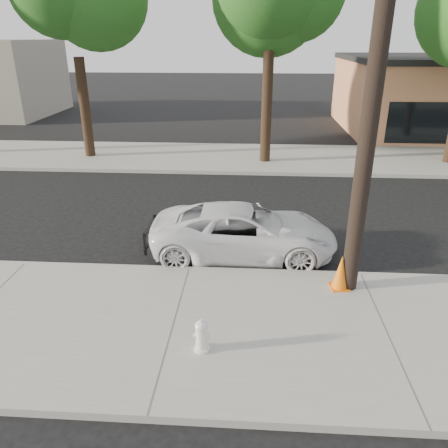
{
  "coord_description": "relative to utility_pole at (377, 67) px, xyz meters",
  "views": [
    {
      "loc": [
        1.41,
        -11.1,
        5.19
      ],
      "look_at": [
        0.79,
        -1.39,
        1.0
      ],
      "focal_mm": 35.0,
      "sensor_mm": 36.0,
      "label": 1
    }
  ],
  "objects": [
    {
      "name": "tree_b",
      "position": [
        -9.41,
        10.76,
        1.45
      ],
      "size": [
        4.34,
        4.2,
        8.45
      ],
      "color": "black",
      "rests_on": "far_sidewalk"
    },
    {
      "name": "near_sidewalk",
      "position": [
        -3.6,
        -1.6,
        -4.62
      ],
      "size": [
        90.0,
        4.4,
        0.15
      ],
      "primitive_type": "cube",
      "color": "gray",
      "rests_on": "ground"
    },
    {
      "name": "far_sidewalk",
      "position": [
        -3.6,
        11.2,
        -4.62
      ],
      "size": [
        90.0,
        5.0,
        0.15
      ],
      "primitive_type": "cube",
      "color": "gray",
      "rests_on": "ground"
    },
    {
      "name": "fire_hydrant",
      "position": [
        -2.97,
        -2.3,
        -4.27
      ],
      "size": [
        0.31,
        0.28,
        0.59
      ],
      "rotation": [
        0.0,
        0.0,
        0.16
      ],
      "color": "silver",
      "rests_on": "near_sidewalk"
    },
    {
      "name": "curb_near",
      "position": [
        -3.6,
        0.6,
        -4.62
      ],
      "size": [
        90.0,
        0.12,
        0.16
      ],
      "primitive_type": "cube",
      "color": "#9E9B93",
      "rests_on": "ground"
    },
    {
      "name": "ground",
      "position": [
        -3.6,
        2.7,
        -4.7
      ],
      "size": [
        120.0,
        120.0,
        0.0
      ],
      "primitive_type": "plane",
      "color": "black",
      "rests_on": "ground"
    },
    {
      "name": "police_cruiser",
      "position": [
        -2.33,
        1.7,
        -4.05
      ],
      "size": [
        4.68,
        2.2,
        1.29
      ],
      "primitive_type": "imported",
      "rotation": [
        0.0,
        0.0,
        1.58
      ],
      "color": "white",
      "rests_on": "ground"
    },
    {
      "name": "utility_pole",
      "position": [
        0.0,
        0.0,
        0.0
      ],
      "size": [
        1.4,
        0.34,
        9.0
      ],
      "color": "black",
      "rests_on": "near_sidewalk"
    },
    {
      "name": "traffic_cone",
      "position": [
        -0.21,
        -0.06,
        -4.18
      ],
      "size": [
        0.44,
        0.44,
        0.77
      ],
      "rotation": [
        0.0,
        0.0,
        0.13
      ],
      "color": "orange",
      "rests_on": "near_sidewalk"
    }
  ]
}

